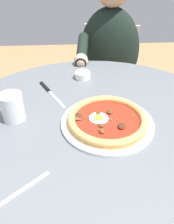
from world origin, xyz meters
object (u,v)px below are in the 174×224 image
Objects in this scene: dining_table at (95,156)px; cafe_chair_diner at (109,74)px; pizza_on_plate at (107,120)px; ramekin_capers at (83,75)px; fork_utensil at (19,192)px; water_glass at (13,109)px; steak_knife at (48,90)px; diner_person at (107,80)px.

dining_table is 0.93m from cafe_chair_diner.
ramekin_capers is at bearing -169.10° from pizza_on_plate.
pizza_on_plate is 0.34m from ramekin_capers.
water_glass is at bearing -167.21° from fork_utensil.
fork_utensil reaches higher than dining_table.
cafe_chair_diner is at bearing 170.71° from pizza_on_plate.
steak_knife is at bearing 176.08° from fork_utensil.
dining_table is 0.93× the size of diner_person.
diner_person reaches higher than dining_table.
cafe_chair_diner reaches higher than ramekin_capers.
steak_knife reaches higher than dining_table.
ramekin_capers reaches higher than dining_table.
water_glass is 0.47× the size of steak_knife.
cafe_chair_diner is (-0.91, 0.18, -0.12)m from dining_table.
pizza_on_plate is at bearing -9.29° from cafe_chair_diner.
dining_table is 0.32m from steak_knife.
dining_table is at bearing 138.64° from fork_utensil.
pizza_on_plate is at bearing 107.69° from dining_table.
pizza_on_plate is at bearing 135.37° from fork_utensil.
diner_person reaches higher than fork_utensil.
diner_person reaches higher than pizza_on_plate.
ramekin_capers is 0.66m from cafe_chair_diner.
cafe_chair_diner is (-0.56, 0.21, -0.28)m from ramekin_capers.
dining_table is 0.33m from water_glass.
pizza_on_plate is 0.37× the size of cafe_chair_diner.
diner_person reaches higher than steak_knife.
water_glass is at bearing -102.49° from dining_table.
water_glass is (-0.06, -0.27, 0.18)m from dining_table.
pizza_on_plate is at bearing 42.56° from steak_knife.
ramekin_capers is at bearing 139.50° from water_glass.
steak_knife is (-0.24, -0.17, 0.14)m from dining_table.
water_glass reaches higher than fork_utensil.
water_glass is 0.69× the size of fork_utensil.
cafe_chair_diner reaches higher than pizza_on_plate.
steak_knife is 2.98× the size of ramekin_capers.
cafe_chair_diner is (-0.14, 0.03, -0.02)m from diner_person.
fork_utensil is at bearing -41.36° from dining_table.
cafe_chair_diner reaches higher than dining_table.
pizza_on_plate is at bearing 10.90° from ramekin_capers.
water_glass is 0.87m from diner_person.
cafe_chair_diner is at bearing 161.24° from fork_utensil.
water_glass reaches higher than pizza_on_plate.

